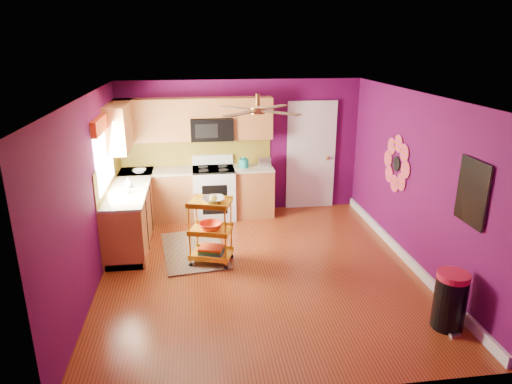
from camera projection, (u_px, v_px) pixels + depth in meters
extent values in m
plane|color=maroon|center=(260.00, 269.00, 6.66)|extent=(5.00, 5.00, 0.00)
cube|color=#510944|center=(241.00, 147.00, 8.61)|extent=(4.50, 0.04, 2.50)
cube|color=#510944|center=(301.00, 277.00, 3.91)|extent=(4.50, 0.04, 2.50)
cube|color=#510944|center=(90.00, 195.00, 5.98)|extent=(0.04, 5.00, 2.50)
cube|color=#510944|center=(415.00, 181.00, 6.54)|extent=(0.04, 5.00, 2.50)
cube|color=silver|center=(260.00, 95.00, 5.86)|extent=(4.50, 5.00, 0.04)
cube|color=white|center=(404.00, 256.00, 6.92)|extent=(0.05, 4.90, 0.14)
cube|color=#975629|center=(132.00, 213.00, 7.54)|extent=(0.60, 2.30, 0.90)
cube|color=#975629|center=(198.00, 194.00, 8.48)|extent=(2.80, 0.60, 0.90)
cube|color=beige|center=(129.00, 186.00, 7.39)|extent=(0.63, 2.30, 0.04)
cube|color=beige|center=(197.00, 170.00, 8.33)|extent=(2.80, 0.63, 0.04)
cube|color=black|center=(134.00, 236.00, 7.67)|extent=(0.54, 2.30, 0.10)
cube|color=black|center=(199.00, 214.00, 8.60)|extent=(2.80, 0.54, 0.10)
cube|color=white|center=(214.00, 193.00, 8.48)|extent=(0.76, 0.66, 0.92)
cube|color=black|center=(213.00, 169.00, 8.33)|extent=(0.76, 0.62, 0.03)
cube|color=white|center=(212.00, 160.00, 8.56)|extent=(0.76, 0.06, 0.18)
cube|color=black|center=(215.00, 200.00, 8.18)|extent=(0.45, 0.02, 0.55)
cube|color=#975629|center=(153.00, 120.00, 8.07)|extent=(1.32, 0.33, 0.75)
cube|color=#975629|center=(252.00, 118.00, 8.30)|extent=(0.72, 0.33, 0.75)
cube|color=#975629|center=(211.00, 107.00, 8.14)|extent=(0.76, 0.33, 0.34)
cube|color=#975629|center=(120.00, 126.00, 7.55)|extent=(0.33, 1.30, 0.75)
cube|color=black|center=(212.00, 129.00, 8.22)|extent=(0.76, 0.38, 0.40)
cube|color=olive|center=(196.00, 151.00, 8.51)|extent=(2.80, 0.01, 0.51)
cube|color=olive|center=(109.00, 171.00, 7.26)|extent=(0.01, 2.30, 0.51)
cube|color=white|center=(104.00, 154.00, 6.87)|extent=(0.03, 1.20, 1.00)
cube|color=red|center=(102.00, 122.00, 6.73)|extent=(0.08, 1.35, 0.22)
cube|color=white|center=(311.00, 157.00, 8.83)|extent=(0.85, 0.04, 2.05)
cube|color=white|center=(311.00, 157.00, 8.81)|extent=(0.95, 0.02, 2.15)
sphere|color=#BF8C3F|center=(327.00, 158.00, 8.82)|extent=(0.07, 0.07, 0.07)
cylinder|color=black|center=(396.00, 164.00, 7.07)|extent=(0.01, 0.24, 0.24)
cube|color=teal|center=(473.00, 192.00, 5.13)|extent=(0.03, 0.52, 0.72)
cube|color=black|center=(472.00, 193.00, 5.13)|extent=(0.01, 0.56, 0.76)
cylinder|color=#BF8C3F|center=(258.00, 100.00, 6.08)|extent=(0.06, 0.06, 0.16)
cylinder|color=#BF8C3F|center=(258.00, 110.00, 6.12)|extent=(0.20, 0.20, 0.08)
cube|color=#4C2D19|center=(274.00, 107.00, 6.41)|extent=(0.47, 0.47, 0.01)
cube|color=#4C2D19|center=(236.00, 108.00, 6.34)|extent=(0.47, 0.47, 0.01)
cube|color=#4C2D19|center=(240.00, 114.00, 5.83)|extent=(0.47, 0.47, 0.01)
cube|color=#4C2D19|center=(281.00, 113.00, 5.90)|extent=(0.47, 0.47, 0.01)
cube|color=black|center=(194.00, 250.00, 7.22)|extent=(1.12, 1.63, 0.02)
cylinder|color=gold|center=(189.00, 235.00, 6.57)|extent=(0.03, 0.03, 0.92)
cylinder|color=gold|center=(225.00, 238.00, 6.48)|extent=(0.03, 0.03, 0.92)
cylinder|color=gold|center=(197.00, 226.00, 6.91)|extent=(0.03, 0.03, 0.92)
cylinder|color=gold|center=(231.00, 228.00, 6.83)|extent=(0.03, 0.03, 0.92)
sphere|color=black|center=(191.00, 265.00, 6.72)|extent=(0.06, 0.06, 0.06)
sphere|color=black|center=(226.00, 268.00, 6.63)|extent=(0.06, 0.06, 0.06)
sphere|color=black|center=(198.00, 254.00, 7.06)|extent=(0.06, 0.06, 0.06)
sphere|color=black|center=(232.00, 256.00, 6.98)|extent=(0.06, 0.06, 0.06)
cube|color=gold|center=(210.00, 204.00, 6.56)|extent=(0.70, 0.59, 0.03)
cube|color=gold|center=(211.00, 231.00, 6.69)|extent=(0.70, 0.59, 0.03)
cube|color=gold|center=(211.00, 255.00, 6.82)|extent=(0.70, 0.59, 0.03)
imported|color=beige|center=(213.00, 200.00, 6.53)|extent=(0.41, 0.41, 0.08)
sphere|color=yellow|center=(213.00, 198.00, 6.52)|extent=(0.11, 0.11, 0.11)
imported|color=red|center=(210.00, 226.00, 6.67)|extent=(0.42, 0.42, 0.11)
cube|color=navy|center=(211.00, 252.00, 6.80)|extent=(0.41, 0.35, 0.04)
cube|color=#267233|center=(211.00, 250.00, 6.79)|extent=(0.41, 0.35, 0.04)
cube|color=red|center=(211.00, 248.00, 6.78)|extent=(0.41, 0.35, 0.03)
cylinder|color=black|center=(450.00, 303.00, 5.23)|extent=(0.43, 0.43, 0.63)
cylinder|color=red|center=(454.00, 276.00, 5.12)|extent=(0.36, 0.36, 0.07)
cube|color=beige|center=(455.00, 335.00, 5.15)|extent=(0.13, 0.09, 0.03)
cylinder|color=#128B7F|center=(244.00, 163.00, 8.39)|extent=(0.18, 0.18, 0.16)
sphere|color=#128B7F|center=(244.00, 158.00, 8.36)|extent=(0.06, 0.06, 0.06)
cube|color=beige|center=(265.00, 162.00, 8.43)|extent=(0.22, 0.15, 0.18)
imported|color=#EA3F72|center=(126.00, 188.00, 6.96)|extent=(0.08, 0.08, 0.18)
imported|color=white|center=(128.00, 183.00, 7.24)|extent=(0.13, 0.13, 0.17)
imported|color=white|center=(139.00, 171.00, 8.07)|extent=(0.24, 0.24, 0.06)
imported|color=white|center=(125.00, 190.00, 7.00)|extent=(0.11, 0.11, 0.09)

